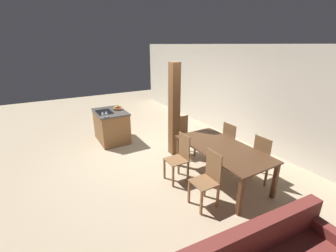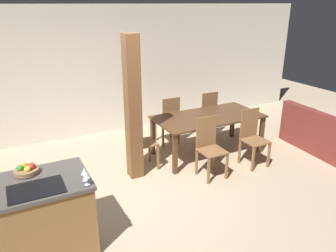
% 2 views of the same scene
% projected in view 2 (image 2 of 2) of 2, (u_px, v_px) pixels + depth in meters
% --- Properties ---
extents(ground_plane, '(16.00, 16.00, 0.00)m').
position_uv_depth(ground_plane, '(139.00, 196.00, 4.91)').
color(ground_plane, tan).
extents(wall_back, '(11.20, 0.08, 2.70)m').
position_uv_depth(wall_back, '(85.00, 73.00, 6.77)').
color(wall_back, silver).
rests_on(wall_back, ground_plane).
extents(kitchen_island, '(1.15, 0.82, 0.91)m').
position_uv_depth(kitchen_island, '(40.00, 217.00, 3.70)').
color(kitchen_island, olive).
rests_on(kitchen_island, ground_plane).
extents(fruit_bowl, '(0.27, 0.27, 0.12)m').
position_uv_depth(fruit_bowl, '(26.00, 170.00, 3.70)').
color(fruit_bowl, '#99704C').
rests_on(fruit_bowl, kitchen_island).
extents(wine_glass_near, '(0.08, 0.08, 0.15)m').
position_uv_depth(wine_glass_near, '(87.00, 175.00, 3.43)').
color(wine_glass_near, silver).
rests_on(wine_glass_near, kitchen_island).
extents(wine_glass_middle, '(0.08, 0.08, 0.15)m').
position_uv_depth(wine_glass_middle, '(84.00, 171.00, 3.51)').
color(wine_glass_middle, silver).
rests_on(wine_glass_middle, kitchen_island).
extents(dining_table, '(2.00, 1.02, 0.75)m').
position_uv_depth(dining_table, '(208.00, 120.00, 6.09)').
color(dining_table, '#51331E').
rests_on(dining_table, ground_plane).
extents(dining_chair_near_left, '(0.40, 0.40, 1.00)m').
position_uv_depth(dining_chair_near_left, '(210.00, 146.00, 5.34)').
color(dining_chair_near_left, brown).
rests_on(dining_chair_near_left, ground_plane).
extents(dining_chair_near_right, '(0.40, 0.40, 1.00)m').
position_uv_depth(dining_chair_near_right, '(252.00, 137.00, 5.73)').
color(dining_chair_near_right, brown).
rests_on(dining_chair_near_right, ground_plane).
extents(dining_chair_far_left, '(0.40, 0.40, 1.00)m').
position_uv_depth(dining_chair_far_left, '(169.00, 120.00, 6.56)').
color(dining_chair_far_left, brown).
rests_on(dining_chair_far_left, ground_plane).
extents(dining_chair_far_right, '(0.40, 0.40, 1.00)m').
position_uv_depth(dining_chair_far_right, '(206.00, 113.00, 6.94)').
color(dining_chair_far_right, brown).
rests_on(dining_chair_far_right, ground_plane).
extents(dining_chair_head_end, '(0.40, 0.40, 1.00)m').
position_uv_depth(dining_chair_head_end, '(140.00, 141.00, 5.55)').
color(dining_chair_head_end, brown).
rests_on(dining_chair_head_end, ground_plane).
extents(couch, '(0.95, 2.08, 0.83)m').
position_uv_depth(couch, '(332.00, 140.00, 6.17)').
color(couch, maroon).
rests_on(couch, ground_plane).
extents(timber_post, '(0.22, 0.22, 2.31)m').
position_uv_depth(timber_post, '(133.00, 110.00, 5.10)').
color(timber_post, brown).
rests_on(timber_post, ground_plane).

